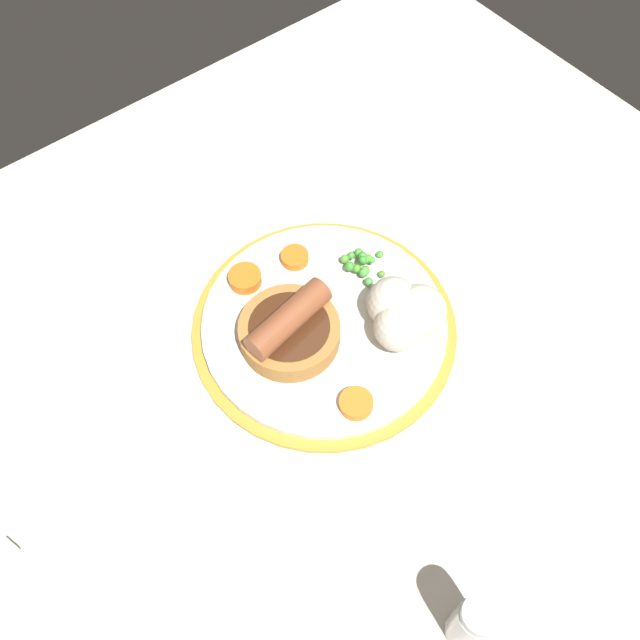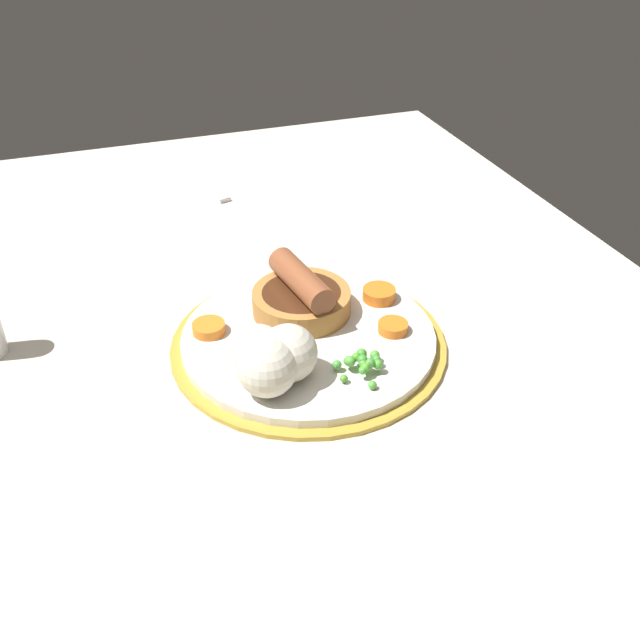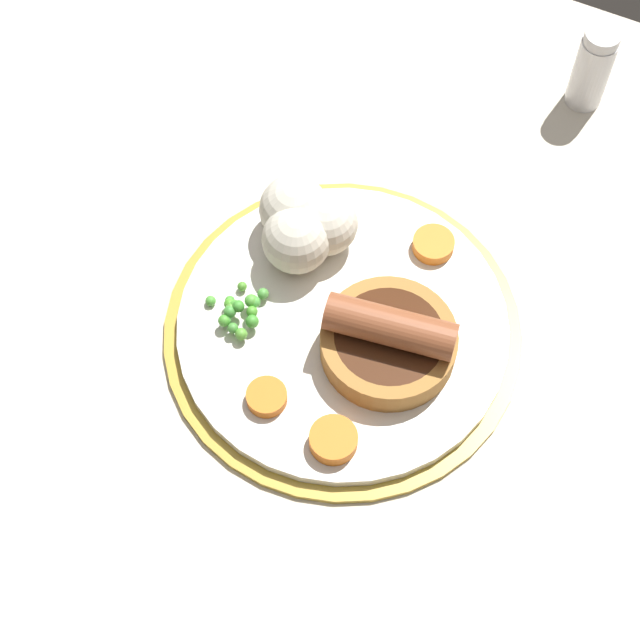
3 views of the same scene
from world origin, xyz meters
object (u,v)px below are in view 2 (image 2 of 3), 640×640
(carrot_slice_0, at_px, (393,327))
(carrot_slice_2, at_px, (379,294))
(sausage_pudding, at_px, (297,297))
(carrot_slice_4, at_px, (209,328))
(pea_pile, at_px, (362,363))
(dinner_plate, at_px, (309,341))
(fork, at_px, (195,178))
(cauliflower_floret, at_px, (272,358))

(carrot_slice_0, xyz_separation_m, carrot_slice_2, (-0.06, 0.01, 0.00))
(sausage_pudding, relative_size, carrot_slice_2, 2.90)
(sausage_pudding, height_order, carrot_slice_0, sausage_pudding)
(carrot_slice_4, bearing_deg, pea_pile, 47.89)
(carrot_slice_2, bearing_deg, carrot_slice_4, -90.22)
(carrot_slice_4, bearing_deg, carrot_slice_2, 89.78)
(dinner_plate, height_order, fork, dinner_plate)
(carrot_slice_0, bearing_deg, dinner_plate, -106.36)
(sausage_pudding, xyz_separation_m, cauliflower_floret, (0.10, -0.05, 0.01))
(cauliflower_floret, height_order, carrot_slice_0, cauliflower_floret)
(pea_pile, relative_size, carrot_slice_2, 1.40)
(sausage_pudding, relative_size, carrot_slice_4, 3.09)
(sausage_pudding, distance_m, cauliflower_floret, 0.11)
(fork, bearing_deg, carrot_slice_0, -2.78)
(dinner_plate, xyz_separation_m, fork, (-0.43, -0.03, -0.00))
(pea_pile, bearing_deg, carrot_slice_0, 132.99)
(dinner_plate, relative_size, cauliflower_floret, 3.46)
(fork, bearing_deg, dinner_plate, -12.32)
(dinner_plate, xyz_separation_m, carrot_slice_4, (-0.03, -0.09, 0.01))
(pea_pile, bearing_deg, dinner_plate, -159.35)
(carrot_slice_4, bearing_deg, fork, 171.05)
(cauliflower_floret, distance_m, fork, 0.49)
(dinner_plate, height_order, carrot_slice_0, carrot_slice_0)
(carrot_slice_2, bearing_deg, cauliflower_floret, -57.17)
(sausage_pudding, bearing_deg, carrot_slice_2, -102.27)
(dinner_plate, bearing_deg, carrot_slice_4, -110.89)
(sausage_pudding, height_order, cauliflower_floret, cauliflower_floret)
(pea_pile, xyz_separation_m, carrot_slice_0, (-0.05, 0.05, -0.01))
(cauliflower_floret, xyz_separation_m, carrot_slice_2, (-0.09, 0.14, -0.02))
(pea_pile, height_order, fork, pea_pile)
(sausage_pudding, xyz_separation_m, carrot_slice_4, (0.00, -0.09, -0.01))
(carrot_slice_0, distance_m, carrot_slice_4, 0.18)
(dinner_plate, xyz_separation_m, cauliflower_floret, (0.06, -0.05, 0.03))
(cauliflower_floret, height_order, carrot_slice_2, cauliflower_floret)
(dinner_plate, distance_m, carrot_slice_2, 0.10)
(dinner_plate, height_order, carrot_slice_4, carrot_slice_4)
(dinner_plate, xyz_separation_m, carrot_slice_0, (0.02, 0.08, 0.01))
(dinner_plate, distance_m, cauliflower_floret, 0.08)
(sausage_pudding, height_order, fork, sausage_pudding)
(carrot_slice_2, height_order, fork, carrot_slice_2)
(carrot_slice_2, xyz_separation_m, fork, (-0.39, -0.12, -0.02))
(fork, bearing_deg, pea_pile, -9.79)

